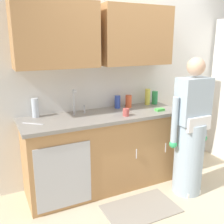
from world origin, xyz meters
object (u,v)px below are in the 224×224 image
at_px(sink, 81,118).
at_px(sponge, 160,110).
at_px(bottle_dish_liquid, 117,102).
at_px(bottle_soap, 155,98).
at_px(knife_on_counter, 33,124).
at_px(person_at_sink, 190,138).
at_px(bottle_water_tall, 148,97).
at_px(cup_by_sink, 126,112).
at_px(bottle_water_short, 129,101).
at_px(bottle_cleaner_spray, 35,108).

height_order(sink, sponge, sink).
relative_size(bottle_dish_liquid, bottle_soap, 0.91).
bearing_deg(knife_on_counter, bottle_soap, 46.19).
bearing_deg(sink, person_at_sink, -27.62).
distance_m(bottle_water_tall, cup_by_sink, 0.66).
xyz_separation_m(bottle_water_short, bottle_soap, (0.42, 0.01, 0.01)).
height_order(bottle_soap, cup_by_sink, bottle_soap).
xyz_separation_m(bottle_water_tall, bottle_cleaner_spray, (-1.50, 0.05, 0.00)).
height_order(bottle_water_short, cup_by_sink, bottle_water_short).
height_order(cup_by_sink, knife_on_counter, cup_by_sink).
xyz_separation_m(bottle_cleaner_spray, cup_by_sink, (0.96, -0.42, -0.07)).
bearing_deg(knife_on_counter, person_at_sink, 21.00).
distance_m(bottle_soap, cup_by_sink, 0.75).
bearing_deg(bottle_water_short, bottle_cleaner_spray, 176.72).
distance_m(person_at_sink, bottle_water_short, 0.91).
bearing_deg(bottle_water_tall, sponge, -97.88).
relative_size(bottle_water_short, bottle_soap, 0.90).
height_order(bottle_water_short, bottle_soap, bottle_soap).
bearing_deg(cup_by_sink, sponge, 1.75).
relative_size(bottle_dish_liquid, bottle_cleaner_spray, 0.74).
distance_m(sink, bottle_water_tall, 1.05).
distance_m(bottle_water_short, sponge, 0.43).
bearing_deg(sink, knife_on_counter, -177.84).
distance_m(knife_on_counter, sponge, 1.54).
relative_size(bottle_dish_liquid, knife_on_counter, 0.68).
xyz_separation_m(sink, cup_by_sink, (0.49, -0.19, 0.06)).
bearing_deg(bottle_cleaner_spray, bottle_dish_liquid, -2.02).
relative_size(bottle_water_tall, bottle_soap, 1.21).
height_order(bottle_cleaner_spray, knife_on_counter, bottle_cleaner_spray).
bearing_deg(knife_on_counter, bottle_dish_liquid, 50.55).
xyz_separation_m(bottle_soap, sponge, (-0.16, -0.34, -0.07)).
height_order(person_at_sink, bottle_water_short, person_at_sink).
bearing_deg(bottle_cleaner_spray, bottle_soap, -2.09).
height_order(bottle_dish_liquid, cup_by_sink, bottle_dish_liquid).
relative_size(person_at_sink, bottle_dish_liquid, 9.88).
distance_m(bottle_cleaner_spray, sponge, 1.51).
bearing_deg(bottle_dish_liquid, person_at_sink, -54.57).
bearing_deg(cup_by_sink, bottle_water_tall, 34.22).
bearing_deg(sink, bottle_water_short, 12.65).
xyz_separation_m(bottle_dish_liquid, cup_by_sink, (-0.08, -0.38, -0.04)).
relative_size(bottle_water_tall, cup_by_sink, 2.44).
height_order(bottle_dish_liquid, knife_on_counter, bottle_dish_liquid).
height_order(person_at_sink, cup_by_sink, person_at_sink).
xyz_separation_m(person_at_sink, sponge, (-0.15, 0.42, 0.26)).
xyz_separation_m(bottle_dish_liquid, bottle_water_tall, (0.46, -0.01, 0.03)).
distance_m(person_at_sink, cup_by_sink, 0.81).
bearing_deg(cup_by_sink, sink, 158.82).
height_order(bottle_dish_liquid, bottle_water_tall, bottle_water_tall).
bearing_deg(person_at_sink, sponge, 109.30).
distance_m(bottle_dish_liquid, bottle_soap, 0.57).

